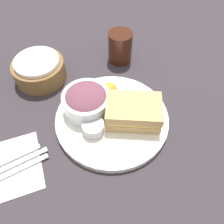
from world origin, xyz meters
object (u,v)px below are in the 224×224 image
(fork, at_px, (13,172))
(spoon, at_px, (9,160))
(sandwich, at_px, (133,112))
(dressing_cup, at_px, (93,127))
(salad_bowl, at_px, (86,100))
(bread_basket, at_px, (39,70))
(knife, at_px, (11,166))
(drink_glass, at_px, (120,47))
(plate, at_px, (112,118))

(fork, height_order, spoon, same)
(sandwich, height_order, spoon, sandwich)
(dressing_cup, xyz_separation_m, spoon, (-0.22, -0.00, -0.03))
(sandwich, height_order, salad_bowl, salad_bowl)
(bread_basket, xyz_separation_m, knife, (-0.12, -0.29, -0.03))
(fork, bearing_deg, dressing_cup, -179.66)
(knife, bearing_deg, salad_bowl, -166.16)
(bread_basket, height_order, knife, bread_basket)
(dressing_cup, bearing_deg, spoon, -179.31)
(sandwich, distance_m, drink_glass, 0.27)
(fork, relative_size, spoon, 1.11)
(plate, xyz_separation_m, sandwich, (0.05, -0.03, 0.04))
(salad_bowl, height_order, knife, salad_bowl)
(dressing_cup, bearing_deg, bread_basket, 110.45)
(plate, height_order, drink_glass, drink_glass)
(salad_bowl, xyz_separation_m, spoon, (-0.23, -0.08, -0.05))
(drink_glass, bearing_deg, sandwich, -103.53)
(salad_bowl, distance_m, drink_glass, 0.26)
(sandwich, distance_m, dressing_cup, 0.11)
(spoon, bearing_deg, salad_bowl, -170.31)
(sandwich, relative_size, bread_basket, 1.06)
(sandwich, xyz_separation_m, drink_glass, (0.06, 0.27, 0.00))
(knife, xyz_separation_m, spoon, (-0.00, 0.02, 0.00))
(knife, distance_m, spoon, 0.02)
(knife, bearing_deg, drink_glass, -153.63)
(sandwich, distance_m, fork, 0.33)
(drink_glass, bearing_deg, plate, -115.63)
(plate, bearing_deg, bread_basket, 123.96)
(sandwich, bearing_deg, dressing_cup, -178.98)
(drink_glass, height_order, knife, drink_glass)
(plate, xyz_separation_m, fork, (-0.28, -0.07, -0.00))
(bread_basket, height_order, spoon, bread_basket)
(plate, xyz_separation_m, salad_bowl, (-0.06, 0.05, 0.05))
(drink_glass, bearing_deg, knife, -143.97)
(dressing_cup, relative_size, drink_glass, 0.56)
(dressing_cup, height_order, spoon, dressing_cup)
(plate, relative_size, salad_bowl, 2.40)
(salad_bowl, height_order, spoon, salad_bowl)
(drink_glass, bearing_deg, fork, -142.12)
(plate, distance_m, fork, 0.29)
(plate, distance_m, bread_basket, 0.29)
(bread_basket, bearing_deg, drink_glass, 0.33)
(spoon, bearing_deg, fork, 90.00)
(salad_bowl, height_order, bread_basket, salad_bowl)
(dressing_cup, xyz_separation_m, drink_glass, (0.18, 0.27, 0.02))
(bread_basket, height_order, fork, bread_basket)
(plate, relative_size, dressing_cup, 5.44)
(sandwich, relative_size, dressing_cup, 2.96)
(salad_bowl, distance_m, dressing_cup, 0.08)
(sandwich, height_order, drink_glass, drink_glass)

